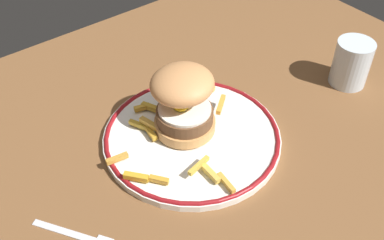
{
  "coord_description": "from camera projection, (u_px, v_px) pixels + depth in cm",
  "views": [
    {
      "loc": [
        -28.96,
        -39.13,
        55.25
      ],
      "look_at": [
        5.0,
        4.09,
        4.6
      ],
      "focal_mm": 42.85,
      "sensor_mm": 36.0,
      "label": 1
    }
  ],
  "objects": [
    {
      "name": "ground_plane",
      "position": [
        183.0,
        176.0,
        0.75
      ],
      "size": [
        128.02,
        95.62,
        4.0
      ],
      "primitive_type": "cube",
      "color": "brown"
    },
    {
      "name": "dinner_plate",
      "position": [
        192.0,
        136.0,
        0.77
      ],
      "size": [
        29.95,
        29.95,
        1.6
      ],
      "color": "white",
      "rests_on": "ground_plane"
    },
    {
      "name": "fries_pile",
      "position": [
        169.0,
        137.0,
        0.75
      ],
      "size": [
        25.43,
        24.95,
        2.36
      ],
      "color": "gold",
      "rests_on": "dinner_plate"
    },
    {
      "name": "fork",
      "position": [
        81.0,
        237.0,
        0.64
      ],
      "size": [
        9.01,
        12.82,
        0.36
      ],
      "color": "silver",
      "rests_on": "ground_plane"
    },
    {
      "name": "water_glass",
      "position": [
        351.0,
        66.0,
        0.87
      ],
      "size": [
        6.99,
        6.99,
        9.0
      ],
      "color": "silver",
      "rests_on": "ground_plane"
    },
    {
      "name": "burger",
      "position": [
        183.0,
        100.0,
        0.75
      ],
      "size": [
        13.32,
        13.14,
        10.96
      ],
      "color": "tan",
      "rests_on": "dinner_plate"
    }
  ]
}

